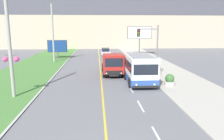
{
  "coord_description": "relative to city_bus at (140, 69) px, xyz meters",
  "views": [
    {
      "loc": [
        -0.43,
        -7.35,
        5.74
      ],
      "look_at": [
        1.1,
        14.7,
        1.4
      ],
      "focal_mm": 35.0,
      "sensor_mm": 36.0,
      "label": 1
    }
  ],
  "objects": [
    {
      "name": "utility_pole_far",
      "position": [
        -11.57,
        15.05,
        3.26
      ],
      "size": [
        1.8,
        0.28,
        9.42
      ],
      "color": "#9E9E99",
      "rests_on": "ground_plane"
    },
    {
      "name": "billboard_small",
      "position": [
        -11.68,
        19.18,
        0.74
      ],
      "size": [
        3.55,
        0.24,
        3.43
      ],
      "color": "#59595B",
      "rests_on": "ground_plane"
    },
    {
      "name": "planter_round_near",
      "position": [
        2.71,
        -1.33,
        -0.92
      ],
      "size": [
        1.1,
        1.1,
        1.16
      ],
      "color": "#B7B2A8",
      "rests_on": "sidewalk_right"
    },
    {
      "name": "traffic_light_mast",
      "position": [
        1.43,
        1.28,
        2.29
      ],
      "size": [
        2.28,
        0.32,
        5.96
      ],
      "color": "slate",
      "rests_on": "ground_plane"
    },
    {
      "name": "billboard_large",
      "position": [
        4.28,
        22.54,
        2.97
      ],
      "size": [
        4.96,
        0.24,
        5.93
      ],
      "color": "#59595B",
      "rests_on": "ground_plane"
    },
    {
      "name": "apartment_block_background",
      "position": [
        -3.96,
        41.33,
        11.25
      ],
      "size": [
        80.0,
        8.04,
        25.49
      ],
      "color": "#BCAD93",
      "rests_on": "ground_plane"
    },
    {
      "name": "city_bus",
      "position": [
        0.0,
        0.0,
        0.0
      ],
      "size": [
        2.71,
        5.56,
        2.97
      ],
      "color": "white",
      "rests_on": "ground_plane"
    },
    {
      "name": "dump_truck",
      "position": [
        -2.53,
        3.97,
        -0.16
      ],
      "size": [
        2.46,
        6.52,
        2.65
      ],
      "color": "black",
      "rests_on": "ground_plane"
    },
    {
      "name": "utility_pole_near",
      "position": [
        -11.37,
        -3.72,
        2.9
      ],
      "size": [
        1.8,
        0.44,
        9.25
      ],
      "color": "#9E9E99",
      "rests_on": "ground_plane"
    },
    {
      "name": "car_distant",
      "position": [
        -2.59,
        24.02,
        -0.82
      ],
      "size": [
        1.8,
        4.3,
        1.45
      ],
      "color": "silver",
      "rests_on": "ground_plane"
    },
    {
      "name": "planter_round_second",
      "position": [
        2.85,
        3.75,
        -0.92
      ],
      "size": [
        1.07,
        1.07,
        1.15
      ],
      "color": "#B7B2A8",
      "rests_on": "sidewalk_right"
    }
  ]
}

